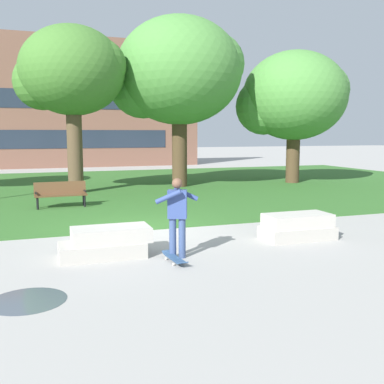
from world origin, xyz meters
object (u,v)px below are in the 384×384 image
object	(u,v)px
concrete_block_center	(106,243)
skateboard	(175,258)
concrete_block_left	(297,227)
park_bench_near_right	(61,193)
person_skateboarder	(177,213)

from	to	relation	value
concrete_block_center	skateboard	xyz separation A→B (m)	(1.26, -0.88, -0.22)
concrete_block_center	concrete_block_left	world-z (taller)	same
concrete_block_center	park_bench_near_right	distance (m)	7.05
skateboard	concrete_block_center	bearing A→B (deg)	145.00
concrete_block_center	person_skateboarder	bearing A→B (deg)	-22.11
skateboard	park_bench_near_right	size ratio (longest dim) A/B	0.57
person_skateboarder	skateboard	distance (m)	0.96
concrete_block_left	skateboard	distance (m)	3.65
concrete_block_left	person_skateboarder	size ratio (longest dim) A/B	1.05
concrete_block_left	person_skateboarder	xyz separation A→B (m)	(-3.36, -0.64, 0.67)
concrete_block_left	concrete_block_center	bearing A→B (deg)	-179.25
concrete_block_center	person_skateboarder	xyz separation A→B (m)	(1.42, -0.58, 0.67)
skateboard	concrete_block_left	bearing A→B (deg)	15.06
concrete_block_center	person_skateboarder	size ratio (longest dim) A/B	1.13
concrete_block_center	skateboard	bearing A→B (deg)	-35.00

